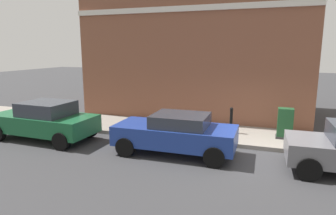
{
  "coord_description": "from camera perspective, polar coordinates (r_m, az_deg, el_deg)",
  "views": [
    {
      "loc": [
        -9.71,
        -0.22,
        3.44
      ],
      "look_at": [
        1.02,
        3.53,
        1.2
      ],
      "focal_mm": 31.48,
      "sensor_mm": 36.0,
      "label": 1
    }
  ],
  "objects": [
    {
      "name": "ground",
      "position": [
        10.31,
        17.13,
        -8.87
      ],
      "size": [
        80.0,
        80.0,
        0.0
      ],
      "primitive_type": "plane",
      "color": "#38383A"
    },
    {
      "name": "sidewalk",
      "position": [
        13.56,
        -8.72,
        -3.35
      ],
      "size": [
        2.68,
        30.0,
        0.15
      ],
      "primitive_type": "cube",
      "color": "gray",
      "rests_on": "ground"
    },
    {
      "name": "corner_building",
      "position": [
        16.59,
        6.53,
        13.04
      ],
      "size": [
        6.61,
        10.97,
        8.02
      ],
      "color": "brown",
      "rests_on": "ground"
    },
    {
      "name": "car_blue",
      "position": [
        9.82,
        1.57,
        -4.94
      ],
      "size": [
        1.84,
        4.02,
        1.37
      ],
      "rotation": [
        0.0,
        0.0,
        1.59
      ],
      "color": "navy",
      "rests_on": "ground"
    },
    {
      "name": "car_green",
      "position": [
        12.33,
        -22.78,
        -2.29
      ],
      "size": [
        1.95,
        4.14,
        1.49
      ],
      "rotation": [
        0.0,
        0.0,
        1.54
      ],
      "color": "#195933",
      "rests_on": "ground"
    },
    {
      "name": "utility_cabinet",
      "position": [
        11.9,
        21.71,
        -3.06
      ],
      "size": [
        0.46,
        0.61,
        1.15
      ],
      "color": "#1E4C28",
      "rests_on": "sidewalk"
    },
    {
      "name": "bollard_near_cabinet",
      "position": [
        12.06,
        12.13,
        -2.22
      ],
      "size": [
        0.14,
        0.14,
        1.04
      ],
      "color": "black",
      "rests_on": "sidewalk"
    }
  ]
}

